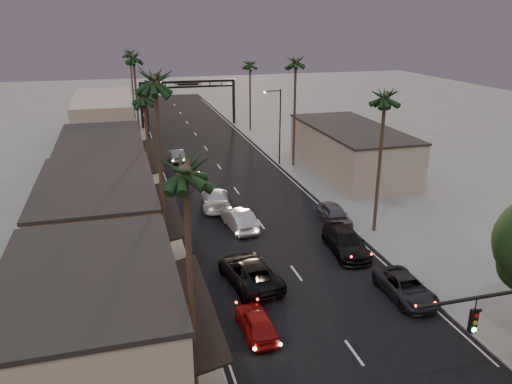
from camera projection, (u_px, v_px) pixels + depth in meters
ground at (230, 182)px, 53.70m from camera, size 200.00×200.00×0.00m
road at (221, 169)px, 58.24m from camera, size 14.00×120.00×0.02m
sidewalk_left at (135, 159)px, 62.20m from camera, size 5.00×92.00×0.12m
sidewalk_right at (280, 149)px, 66.97m from camera, size 5.00×92.00×0.12m
storefront_near at (94, 326)px, 24.07m from camera, size 8.00×12.00×5.50m
storefront_mid at (99, 219)px, 36.79m from camera, size 8.00×14.00×5.50m
storefront_far at (103, 164)px, 51.41m from camera, size 8.00×16.00×5.00m
storefront_dist at (104, 118)px, 72.15m from camera, size 8.00×20.00×6.00m
building_right at (351, 151)px, 56.38m from camera, size 8.00×18.00×5.00m
arch at (188, 92)px, 79.12m from camera, size 15.20×0.40×7.27m
streetlight_right at (278, 121)px, 58.21m from camera, size 2.13×0.30×9.00m
streetlight_left at (149, 108)px, 66.54m from camera, size 2.13×0.30×9.00m
palm_la at (184, 162)px, 19.55m from camera, size 3.20×3.20×13.20m
palm_lb at (154, 76)px, 30.72m from camera, size 3.20×3.20×15.20m
palm_lc at (144, 92)px, 44.41m from camera, size 3.20×3.20×12.20m
palm_ld at (133, 55)px, 61.03m from camera, size 3.20×3.20×14.20m
palm_ra at (386, 92)px, 37.51m from camera, size 3.20×3.20×13.20m
palm_rb at (296, 59)px, 55.36m from camera, size 3.20×3.20×14.20m
palm_rc at (250, 62)px, 74.18m from camera, size 3.20×3.20×12.20m
palm_far at (130, 51)px, 82.33m from camera, size 3.20×3.20×13.20m
oncoming_red at (257, 322)px, 27.82m from camera, size 1.78×4.25×1.44m
oncoming_pickup at (249, 272)px, 33.03m from camera, size 3.66×6.56×1.73m
oncoming_silver at (239, 219)px, 41.61m from camera, size 2.27×5.26×1.69m
oncoming_white at (216, 198)px, 46.36m from camera, size 3.20×6.19×1.72m
oncoming_dgrey at (189, 167)px, 56.45m from camera, size 1.99×4.47×1.49m
oncoming_grey_far at (177, 155)px, 61.27m from camera, size 1.74×4.49×1.46m
curbside_near at (406, 288)px, 31.38m from camera, size 2.39×5.15×1.43m
curbside_black at (346, 242)px, 37.44m from camera, size 2.85×6.06×1.71m
curbside_grey at (334, 214)px, 42.84m from camera, size 2.02×4.73×1.59m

